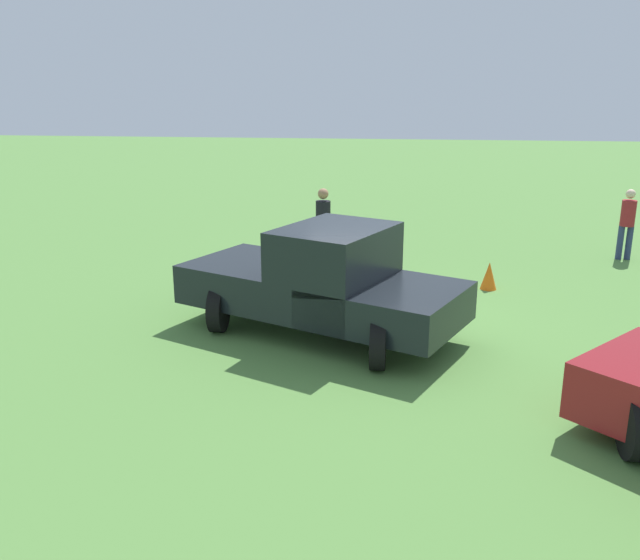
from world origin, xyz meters
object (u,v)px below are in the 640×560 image
(person_bystander, at_px, (627,220))
(person_visitor, at_px, (323,223))
(traffic_cone, at_px, (489,276))
(pickup_truck, at_px, (326,280))

(person_bystander, distance_m, person_visitor, 7.02)
(person_bystander, relative_size, traffic_cone, 2.96)
(person_visitor, bearing_deg, pickup_truck, -163.36)
(person_visitor, bearing_deg, person_bystander, -67.22)
(pickup_truck, distance_m, traffic_cone, 4.15)
(pickup_truck, bearing_deg, person_bystander, -113.29)
(person_visitor, bearing_deg, traffic_cone, -99.41)
(person_bystander, height_order, traffic_cone, person_bystander)
(person_bystander, bearing_deg, person_visitor, -79.77)
(pickup_truck, xyz_separation_m, person_bystander, (5.71, -6.27, -0.01))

